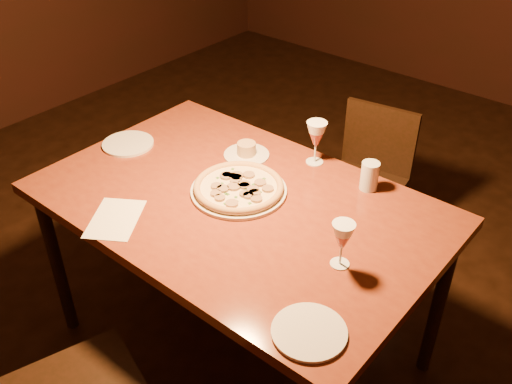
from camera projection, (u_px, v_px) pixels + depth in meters
The scene contains 10 objects.
dining_table at pixel (238, 215), 2.19m from camera, with size 1.52×0.98×0.81m.
chair_far at pixel (368, 175), 2.95m from camera, with size 0.44×0.44×0.79m.
pizza_plate at pixel (239, 188), 2.18m from camera, with size 0.37×0.37×0.04m.
ramekin_saucer at pixel (246, 152), 2.40m from camera, with size 0.19×0.19×0.06m.
wine_glass_far at pixel (316, 143), 2.31m from camera, with size 0.08×0.08×0.19m, color #A24743, non-canonical shape.
wine_glass_right at pixel (342, 244), 1.81m from camera, with size 0.07×0.07×0.17m, color #A24743, non-canonical shape.
water_tumbler at pixel (370, 176), 2.18m from camera, with size 0.07×0.07×0.12m, color silver.
side_plate_left at pixel (128, 144), 2.48m from camera, with size 0.22×0.22×0.01m, color silver.
side_plate_near at pixel (309, 332), 1.61m from camera, with size 0.22×0.22×0.01m, color silver.
menu_card at pixel (115, 219), 2.05m from camera, with size 0.17×0.24×0.00m, color white.
Camera 1 is at (0.92, -1.05, 2.06)m, focal length 40.00 mm.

